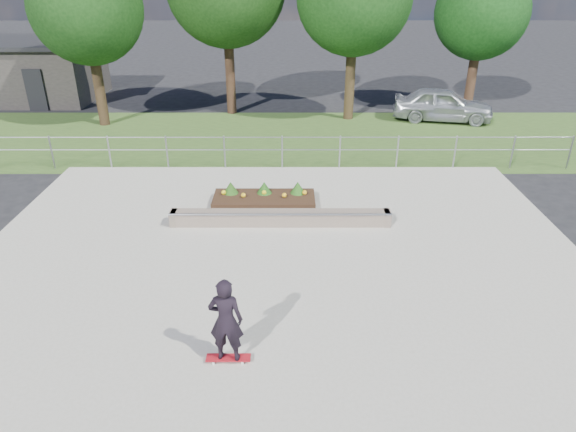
{
  "coord_description": "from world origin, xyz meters",
  "views": [
    {
      "loc": [
        0.2,
        -9.43,
        6.49
      ],
      "look_at": [
        0.2,
        1.5,
        1.1
      ],
      "focal_mm": 32.0,
      "sensor_mm": 36.0,
      "label": 1
    }
  ],
  "objects_px": {
    "grind_ledge": "(280,218)",
    "skateboarder": "(226,321)",
    "planter_bed": "(264,198)",
    "parked_car": "(443,104)"
  },
  "relations": [
    {
      "from": "grind_ledge",
      "to": "parked_car",
      "type": "distance_m",
      "value": 12.86
    },
    {
      "from": "grind_ledge",
      "to": "skateboarder",
      "type": "xyz_separation_m",
      "value": [
        -0.86,
        -5.38,
        0.7
      ]
    },
    {
      "from": "planter_bed",
      "to": "skateboarder",
      "type": "relative_size",
      "value": 1.73
    },
    {
      "from": "planter_bed",
      "to": "parked_car",
      "type": "bearing_deg",
      "value": 49.94
    },
    {
      "from": "skateboarder",
      "to": "parked_car",
      "type": "relative_size",
      "value": 0.39
    },
    {
      "from": "skateboarder",
      "to": "parked_car",
      "type": "xyz_separation_m",
      "value": [
        8.12,
        15.98,
        -0.21
      ]
    },
    {
      "from": "grind_ledge",
      "to": "skateboarder",
      "type": "distance_m",
      "value": 5.49
    },
    {
      "from": "grind_ledge",
      "to": "skateboarder",
      "type": "bearing_deg",
      "value": -99.12
    },
    {
      "from": "skateboarder",
      "to": "grind_ledge",
      "type": "bearing_deg",
      "value": 80.88
    },
    {
      "from": "grind_ledge",
      "to": "planter_bed",
      "type": "bearing_deg",
      "value": 109.78
    }
  ]
}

